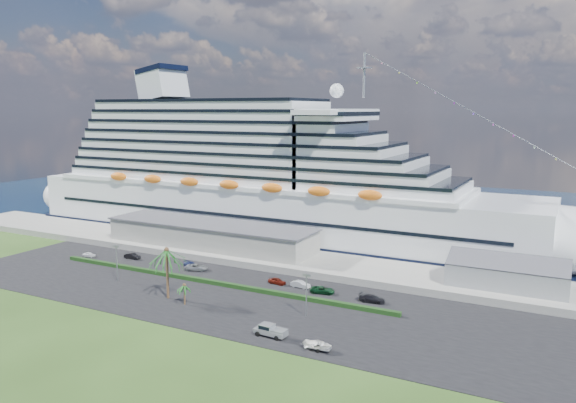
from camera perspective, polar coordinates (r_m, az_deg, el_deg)
The scene contains 22 objects.
ground at distance 112.12m, azimuth -9.39°, elevation -11.08°, with size 420.00×420.00×0.00m, color #274316.
asphalt_lot at distance 120.50m, azimuth -6.20°, elevation -9.51°, with size 140.00×38.00×0.12m, color black.
wharf at distance 144.11m, azimuth 0.26°, elevation -5.93°, with size 240.00×20.00×1.80m, color gray.
water at distance 226.13m, azimuth 10.85°, elevation -0.70°, with size 420.00×160.00×0.02m, color black.
cruise_ship at distance 171.86m, azimuth -2.41°, elevation 1.93°, with size 191.00×38.00×54.00m.
terminal_building at distance 155.90m, azimuth -7.93°, elevation -3.29°, with size 61.00×15.00×6.30m.
port_shed at distance 128.65m, azimuth 21.44°, elevation -6.87°, with size 24.00×12.31×7.37m.
hedge at distance 128.61m, azimuth -7.94°, elevation -8.08°, with size 88.00×1.10×0.90m, color #183311.
lamp_post_left at distance 134.00m, azimuth -17.01°, elevation -5.57°, with size 1.60×0.35×8.27m.
lamp_post_right at distance 106.85m, azimuth 1.88°, elevation -8.96°, with size 1.60×0.35×8.27m.
palm_tall at distance 118.34m, azimuth -12.23°, elevation -5.40°, with size 8.82×8.82×11.13m.
palm_short at distance 115.41m, azimuth -10.49°, elevation -8.59°, with size 3.53×3.53×4.56m.
parked_car_0 at distance 158.66m, azimuth -19.54°, elevation -5.11°, with size 1.45×3.61×1.23m, color white.
parked_car_1 at distance 153.21m, azimuth -15.53°, elevation -5.36°, with size 1.60×4.58×1.51m, color black.
parked_car_2 at distance 139.32m, azimuth -9.29°, elevation -6.61°, with size 2.53×5.48×1.52m, color gray.
parked_car_3 at distance 141.83m, azimuth -9.82°, elevation -6.35°, with size 2.00×4.92×1.43m, color #151D4B.
parked_car_4 at distance 127.07m, azimuth -1.12°, elevation -8.08°, with size 1.68×4.18×1.42m, color #60160C.
parked_car_5 at distance 124.69m, azimuth 1.27°, elevation -8.41°, with size 1.56×4.47×1.47m, color #B7BABE.
parked_car_6 at distance 121.26m, azimuth 3.53°, elevation -8.96°, with size 2.41×5.22×1.45m, color #0E391B.
parked_car_7 at distance 116.96m, azimuth 8.53°, elevation -9.72°, with size 2.17×5.33×1.55m, color black.
pickup_truck at distance 99.38m, azimuth -1.83°, elevation -12.91°, with size 6.01×2.43×2.09m.
boat_trailer at distance 94.18m, azimuth 3.03°, elevation -14.28°, with size 5.62×3.77×1.60m.
Camera 1 is at (64.11, -83.33, 38.96)m, focal length 35.00 mm.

